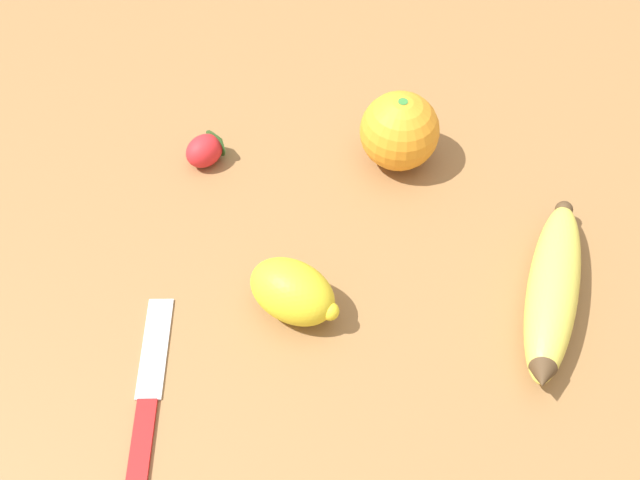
{
  "coord_description": "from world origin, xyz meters",
  "views": [
    {
      "loc": [
        -0.02,
        0.39,
        0.57
      ],
      "look_at": [
        0.04,
        -0.01,
        0.03
      ],
      "focal_mm": 42.0,
      "sensor_mm": 36.0,
      "label": 1
    }
  ],
  "objects_px": {
    "orange": "(399,131)",
    "strawberry": "(207,149)",
    "banana": "(553,291)",
    "lemon": "(293,292)",
    "paring_knife": "(148,394)"
  },
  "relations": [
    {
      "from": "orange",
      "to": "lemon",
      "type": "height_order",
      "value": "orange"
    },
    {
      "from": "banana",
      "to": "lemon",
      "type": "height_order",
      "value": "lemon"
    },
    {
      "from": "paring_knife",
      "to": "lemon",
      "type": "bearing_deg",
      "value": 35.03
    },
    {
      "from": "strawberry",
      "to": "lemon",
      "type": "relative_size",
      "value": 0.57
    },
    {
      "from": "orange",
      "to": "strawberry",
      "type": "height_order",
      "value": "orange"
    },
    {
      "from": "orange",
      "to": "lemon",
      "type": "xyz_separation_m",
      "value": [
        0.07,
        0.2,
        -0.01
      ]
    },
    {
      "from": "orange",
      "to": "paring_knife",
      "type": "relative_size",
      "value": 0.46
    },
    {
      "from": "banana",
      "to": "strawberry",
      "type": "height_order",
      "value": "banana"
    },
    {
      "from": "banana",
      "to": "orange",
      "type": "bearing_deg",
      "value": -127.96
    },
    {
      "from": "strawberry",
      "to": "orange",
      "type": "bearing_deg",
      "value": -44.54
    },
    {
      "from": "banana",
      "to": "lemon",
      "type": "relative_size",
      "value": 2.2
    },
    {
      "from": "paring_knife",
      "to": "banana",
      "type": "bearing_deg",
      "value": 13.97
    },
    {
      "from": "strawberry",
      "to": "paring_knife",
      "type": "bearing_deg",
      "value": -140.79
    },
    {
      "from": "orange",
      "to": "banana",
      "type": "bearing_deg",
      "value": 134.93
    },
    {
      "from": "strawberry",
      "to": "lemon",
      "type": "height_order",
      "value": "lemon"
    }
  ]
}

